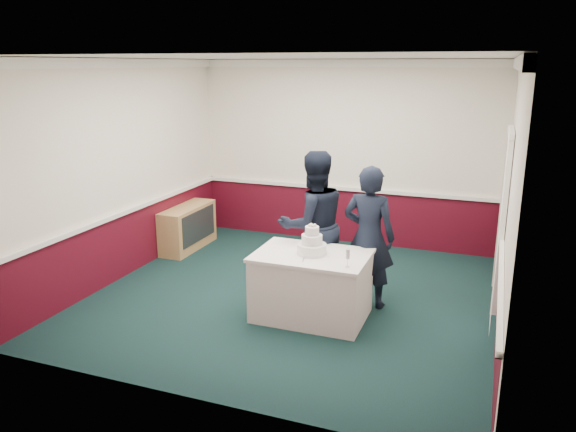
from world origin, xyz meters
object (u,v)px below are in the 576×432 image
(cake_knife, at_px, (304,259))
(champagne_flute, at_px, (348,255))
(cake_table, at_px, (311,285))
(wedding_cake, at_px, (312,245))
(person_woman, at_px, (369,237))
(sideboard, at_px, (188,227))
(person_man, at_px, (313,225))

(cake_knife, bearing_deg, champagne_flute, -21.24)
(cake_table, xyz_separation_m, wedding_cake, (-0.00, 0.00, 0.50))
(wedding_cake, bearing_deg, cake_table, -90.00)
(wedding_cake, bearing_deg, person_woman, 47.18)
(sideboard, distance_m, cake_table, 3.21)
(cake_knife, relative_size, person_woman, 0.12)
(sideboard, xyz_separation_m, wedding_cake, (2.69, -1.74, 0.55))
(person_man, relative_size, person_woman, 1.07)
(champagne_flute, bearing_deg, person_man, 127.32)
(sideboard, xyz_separation_m, champagne_flute, (3.19, -2.02, 0.58))
(wedding_cake, bearing_deg, person_man, 106.97)
(sideboard, distance_m, cake_knife, 3.32)
(wedding_cake, distance_m, person_woman, 0.79)
(person_man, height_order, person_woman, person_man)
(cake_table, height_order, wedding_cake, wedding_cake)
(champagne_flute, distance_m, person_woman, 0.86)
(sideboard, height_order, cake_table, cake_table)
(cake_table, height_order, champagne_flute, champagne_flute)
(sideboard, relative_size, cake_table, 0.91)
(sideboard, height_order, person_man, person_man)
(person_woman, bearing_deg, wedding_cake, 51.08)
(champagne_flute, bearing_deg, cake_table, 150.75)
(sideboard, xyz_separation_m, cake_table, (2.69, -1.74, 0.05))
(sideboard, xyz_separation_m, cake_knife, (2.66, -1.94, 0.44))
(wedding_cake, xyz_separation_m, person_man, (-0.19, 0.63, 0.05))
(cake_knife, relative_size, person_man, 0.12)
(champagne_flute, height_order, person_woman, person_woman)
(cake_table, height_order, person_man, person_man)
(sideboard, distance_m, champagne_flute, 3.82)
(cake_table, relative_size, wedding_cake, 3.63)
(sideboard, relative_size, wedding_cake, 3.30)
(sideboard, bearing_deg, champagne_flute, -32.39)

